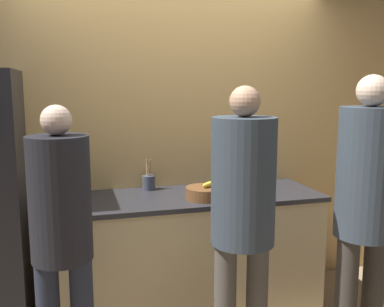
{
  "coord_description": "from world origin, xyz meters",
  "views": [
    {
      "loc": [
        -0.76,
        -2.64,
        1.73
      ],
      "look_at": [
        0.0,
        0.16,
        1.27
      ],
      "focal_mm": 40.0,
      "sensor_mm": 36.0,
      "label": 1
    }
  ],
  "objects_px": {
    "fruit_bowl": "(205,193)",
    "utensil_crock": "(149,182)",
    "bottle_clear": "(70,197)",
    "cup_black": "(258,181)",
    "person_center": "(243,207)",
    "potted_plant": "(71,178)",
    "person_left": "(61,228)",
    "person_right": "(366,201)"
  },
  "relations": [
    {
      "from": "person_center",
      "to": "utensil_crock",
      "type": "bearing_deg",
      "value": 109.39
    },
    {
      "from": "person_right",
      "to": "utensil_crock",
      "type": "distance_m",
      "value": 1.62
    },
    {
      "from": "fruit_bowl",
      "to": "potted_plant",
      "type": "distance_m",
      "value": 1.0
    },
    {
      "from": "person_left",
      "to": "bottle_clear",
      "type": "bearing_deg",
      "value": 85.22
    },
    {
      "from": "person_left",
      "to": "potted_plant",
      "type": "xyz_separation_m",
      "value": [
        0.05,
        0.85,
        0.1
      ]
    },
    {
      "from": "bottle_clear",
      "to": "utensil_crock",
      "type": "bearing_deg",
      "value": 32.94
    },
    {
      "from": "person_left",
      "to": "fruit_bowl",
      "type": "relative_size",
      "value": 5.85
    },
    {
      "from": "potted_plant",
      "to": "person_center",
      "type": "bearing_deg",
      "value": -46.16
    },
    {
      "from": "utensil_crock",
      "to": "bottle_clear",
      "type": "xyz_separation_m",
      "value": [
        -0.59,
        -0.38,
        0.01
      ]
    },
    {
      "from": "person_right",
      "to": "bottle_clear",
      "type": "relative_size",
      "value": 9.08
    },
    {
      "from": "person_left",
      "to": "bottle_clear",
      "type": "relative_size",
      "value": 8.27
    },
    {
      "from": "fruit_bowl",
      "to": "cup_black",
      "type": "distance_m",
      "value": 0.56
    },
    {
      "from": "fruit_bowl",
      "to": "bottle_clear",
      "type": "bearing_deg",
      "value": -179.9
    },
    {
      "from": "person_left",
      "to": "cup_black",
      "type": "relative_size",
      "value": 16.17
    },
    {
      "from": "person_center",
      "to": "bottle_clear",
      "type": "distance_m",
      "value": 1.17
    },
    {
      "from": "bottle_clear",
      "to": "potted_plant",
      "type": "xyz_separation_m",
      "value": [
        0.0,
        0.33,
        0.06
      ]
    },
    {
      "from": "person_center",
      "to": "bottle_clear",
      "type": "xyz_separation_m",
      "value": [
        -0.96,
        0.67,
        -0.05
      ]
    },
    {
      "from": "fruit_bowl",
      "to": "utensil_crock",
      "type": "relative_size",
      "value": 1.14
    },
    {
      "from": "person_center",
      "to": "fruit_bowl",
      "type": "relative_size",
      "value": 6.2
    },
    {
      "from": "utensil_crock",
      "to": "bottle_clear",
      "type": "distance_m",
      "value": 0.7
    },
    {
      "from": "person_center",
      "to": "fruit_bowl",
      "type": "bearing_deg",
      "value": 91.86
    },
    {
      "from": "person_right",
      "to": "person_left",
      "type": "bearing_deg",
      "value": 169.86
    },
    {
      "from": "person_left",
      "to": "cup_black",
      "type": "bearing_deg",
      "value": 26.69
    },
    {
      "from": "bottle_clear",
      "to": "cup_black",
      "type": "bearing_deg",
      "value": 8.98
    },
    {
      "from": "fruit_bowl",
      "to": "utensil_crock",
      "type": "xyz_separation_m",
      "value": [
        -0.35,
        0.38,
        0.02
      ]
    },
    {
      "from": "utensil_crock",
      "to": "cup_black",
      "type": "relative_size",
      "value": 2.42
    },
    {
      "from": "cup_black",
      "to": "fruit_bowl",
      "type": "bearing_deg",
      "value": -156.15
    },
    {
      "from": "person_center",
      "to": "person_right",
      "type": "distance_m",
      "value": 0.71
    },
    {
      "from": "person_center",
      "to": "potted_plant",
      "type": "xyz_separation_m",
      "value": [
        -0.96,
        1.0,
        0.01
      ]
    },
    {
      "from": "fruit_bowl",
      "to": "person_left",
      "type": "bearing_deg",
      "value": -151.87
    },
    {
      "from": "bottle_clear",
      "to": "person_right",
      "type": "bearing_deg",
      "value": -26.54
    },
    {
      "from": "person_left",
      "to": "fruit_bowl",
      "type": "distance_m",
      "value": 1.11
    },
    {
      "from": "bottle_clear",
      "to": "cup_black",
      "type": "xyz_separation_m",
      "value": [
        1.45,
        0.23,
        -0.03
      ]
    },
    {
      "from": "person_center",
      "to": "utensil_crock",
      "type": "distance_m",
      "value": 1.12
    },
    {
      "from": "bottle_clear",
      "to": "potted_plant",
      "type": "distance_m",
      "value": 0.33
    },
    {
      "from": "person_right",
      "to": "potted_plant",
      "type": "relative_size",
      "value": 6.95
    },
    {
      "from": "person_left",
      "to": "utensil_crock",
      "type": "bearing_deg",
      "value": 55.02
    },
    {
      "from": "person_right",
      "to": "cup_black",
      "type": "bearing_deg",
      "value": 100.83
    },
    {
      "from": "person_right",
      "to": "utensil_crock",
      "type": "height_order",
      "value": "person_right"
    },
    {
      "from": "fruit_bowl",
      "to": "cup_black",
      "type": "xyz_separation_m",
      "value": [
        0.52,
        0.23,
        0.01
      ]
    },
    {
      "from": "person_left",
      "to": "person_center",
      "type": "xyz_separation_m",
      "value": [
        1.0,
        -0.15,
        0.08
      ]
    },
    {
      "from": "person_right",
      "to": "fruit_bowl",
      "type": "bearing_deg",
      "value": 130.9
    }
  ]
}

